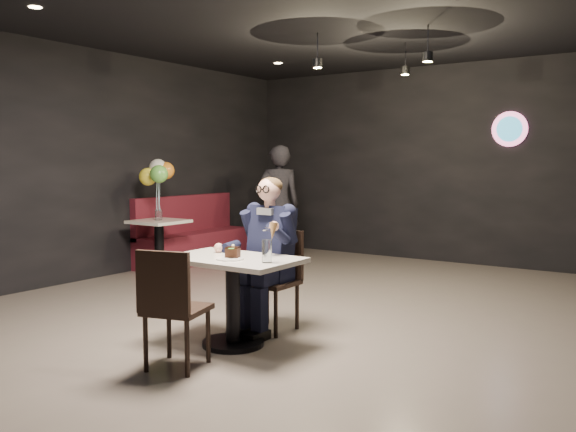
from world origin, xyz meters
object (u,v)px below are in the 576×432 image
Objects in this scene: chair_far at (271,281)px; seated_man at (271,253)px; booth_bench at (194,229)px; main_table at (233,301)px; side_table at (159,245)px; sundae_glass at (267,251)px; balloon_vase at (159,215)px; chair_near at (177,307)px; passerby at (278,204)px.

chair_far is 0.26m from seated_man.
booth_bench is (-3.15, 2.36, -0.21)m from seated_man.
chair_far reaches higher than main_table.
booth_bench reaches higher than side_table.
sundae_glass is (0.39, -0.05, 0.46)m from main_table.
seated_man is at bearing -25.50° from balloon_vase.
passerby is at bearing 100.37° from chair_near.
chair_near is 0.45× the size of booth_bench.
booth_bench is (-3.15, 2.36, 0.05)m from chair_far.
chair_near is (0.00, -1.20, 0.00)m from chair_far.
chair_far is at bearing -25.50° from balloon_vase.
balloon_vase is (-2.85, 1.91, 0.45)m from main_table.
balloon_vase is 0.08× the size of passerby.
passerby is at bearing 123.87° from sundae_glass.
seated_man is (0.00, -0.00, 0.26)m from chair_far.
main_table is 0.62× the size of passerby.
sundae_glass reaches higher than balloon_vase.
chair_far is at bearing 90.00° from main_table.
seated_man is 3.76m from passerby.
seated_man is at bearing 123.07° from sundae_glass.
seated_man is at bearing 90.00° from main_table.
chair_far is at bearing 74.42° from chair_near.
seated_man is 0.81× the size of passerby.
booth_bench is at bearing 106.70° from balloon_vase.
side_table is 0.45× the size of passerby.
seated_man is 1.78× the size of side_table.
seated_man is 8.08× the size of sundae_glass.
passerby reaches higher than chair_near.
balloon_vase is at bearing 122.44° from chair_near.
seated_man reaches higher than balloon_vase.
seated_man is 3.94m from booth_bench.
balloon_vase is (-2.85, 2.56, 0.36)m from chair_near.
chair_far and chair_near have the same top height.
chair_far is 0.64× the size of seated_man.
main_table is 3.46m from balloon_vase.
booth_bench reaches higher than balloon_vase.
sundae_glass is 4.46m from passerby.
passerby is (-2.10, 3.11, 0.43)m from chair_far.
chair_far is 3.78m from passerby.
side_table is 1.96m from passerby.
balloon_vase is (-2.85, 1.36, 0.10)m from seated_man.
seated_man reaches higher than main_table.
main_table is at bearing -90.00° from seated_man.
sundae_glass is at bearing -31.14° from side_table.
passerby is (1.05, 0.75, 0.38)m from booth_bench.
seated_man reaches higher than chair_far.
main_table is 0.76× the size of seated_man.
chair_far is at bearing 80.67° from passerby.
side_table is 0.42m from balloon_vase.
seated_man is 9.93× the size of balloon_vase.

